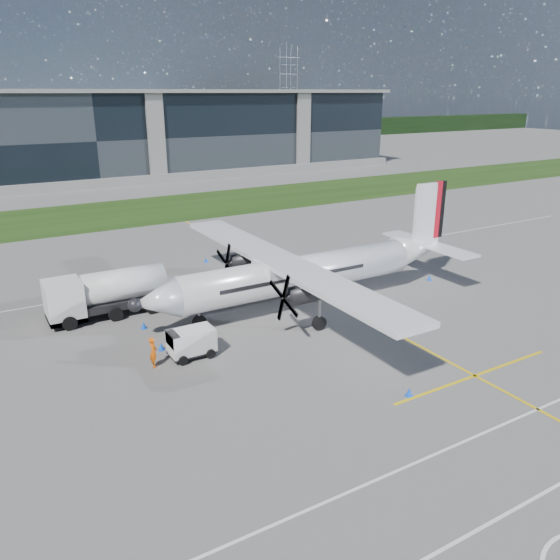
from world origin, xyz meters
The scene contains 15 objects.
ground centered at (0.00, 40.00, 0.00)m, with size 400.00×400.00×0.00m, color #5B5956.
grass_strip centered at (0.00, 48.00, 0.02)m, with size 400.00×18.00×0.04m, color #1B370F.
terminal_building centered at (0.00, 80.00, 7.50)m, with size 120.00×20.00×15.00m, color black.
tree_line centered at (0.00, 140.00, 3.00)m, with size 400.00×6.00×6.00m, color black.
pylon_east centered at (85.00, 150.00, 15.00)m, with size 9.00×4.60×30.00m, color gray, non-canonical shape.
yellow_taxiway_centerline centered at (3.00, 10.00, 0.01)m, with size 0.20×70.00×0.01m, color yellow.
turboprop_aircraft centered at (0.94, 7.97, 4.14)m, with size 26.63×27.62×8.29m, color white, non-canonical shape.
fuel_tanker_truck centered at (-13.26, 13.42, 1.65)m, with size 8.78×2.85×3.29m, color silver, non-canonical shape.
baggage_tug centered at (-9.91, 4.36, 0.87)m, with size 2.91×1.75×1.75m, color white, non-canonical shape.
ground_crew_person centered at (-12.30, 4.27, 1.06)m, with size 0.86×0.62×2.12m, color #F25907.
safety_cone_portwing centered at (-1.73, -5.72, 0.25)m, with size 0.36×0.36×0.50m, color blue.
safety_cone_nose_port centered at (-11.24, 6.14, 0.25)m, with size 0.36×0.36×0.50m, color blue.
safety_cone_tail centered at (12.82, 7.39, 0.25)m, with size 0.36×0.36×0.50m, color blue.
safety_cone_stbdwing centered at (-1.55, 21.87, 0.25)m, with size 0.36×0.36×0.50m, color blue.
safety_cone_nose_stbd centered at (-11.21, 9.89, 0.25)m, with size 0.36×0.36×0.50m, color blue.
Camera 1 is at (-20.36, -24.05, 15.23)m, focal length 35.00 mm.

